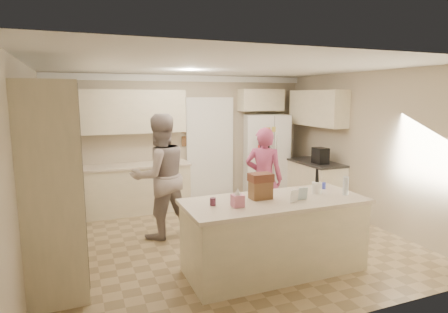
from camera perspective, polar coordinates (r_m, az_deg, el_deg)
name	(u,v)px	position (r m, az deg, el deg)	size (l,w,h in m)	color
floor	(226,242)	(5.85, 0.37, -12.86)	(5.20, 4.60, 0.02)	#98825D
ceiling	(227,66)	(5.44, 0.40, 13.66)	(5.20, 4.60, 0.02)	white
wall_back	(184,140)	(7.66, -6.15, 2.51)	(5.20, 0.02, 2.60)	#B9AB90
wall_front	(323,196)	(3.51, 14.83, -5.78)	(5.20, 0.02, 2.60)	#B9AB90
wall_left	(28,170)	(5.13, -27.74, -1.84)	(0.02, 4.60, 2.60)	#B9AB90
wall_right	(366,148)	(6.90, 20.89, 1.22)	(0.02, 4.60, 2.60)	#B9AB90
crown_back	(183,78)	(7.57, -6.21, 11.76)	(5.20, 0.08, 0.12)	white
pantry_bank	(57,175)	(5.32, -24.11, -2.58)	(0.60, 2.60, 2.35)	beige
back_base_cab	(130,190)	(7.29, -14.13, -4.94)	(2.20, 0.60, 0.88)	beige
back_countertop	(129,166)	(7.18, -14.26, -1.40)	(2.24, 0.63, 0.04)	beige
back_upper_cab	(126,112)	(7.21, -14.72, 6.63)	(2.20, 0.35, 0.80)	beige
doorway_opening	(210,151)	(7.83, -2.18, 0.86)	(0.90, 0.06, 2.10)	black
doorway_casing	(210,151)	(7.80, -2.09, 0.82)	(1.02, 0.03, 2.22)	white
wall_frame_upper	(185,128)	(7.60, -5.95, 4.36)	(0.15, 0.02, 0.20)	brown
wall_frame_lower	(185,141)	(7.63, -5.92, 2.34)	(0.15, 0.02, 0.20)	brown
refrigerator	(265,157)	(8.06, 6.34, -0.03)	(0.90, 0.70, 1.80)	white
fridge_seam	(274,159)	(7.75, 7.57, -0.43)	(0.01, 0.02, 1.78)	gray
fridge_dispenser	(265,148)	(7.60, 6.20, 1.32)	(0.22, 0.03, 0.35)	black
fridge_handle_l	(272,152)	(7.69, 7.32, 0.63)	(0.02, 0.02, 0.85)	silver
fridge_handle_r	(276,152)	(7.74, 7.97, 0.67)	(0.02, 0.02, 0.85)	silver
over_fridge_cab	(261,100)	(8.04, 5.63, 8.55)	(0.95, 0.35, 0.45)	beige
right_base_cab	(315,185)	(7.63, 13.70, -4.30)	(0.60, 1.20, 0.88)	beige
right_countertop	(316,163)	(7.53, 13.77, -0.90)	(0.63, 1.24, 0.04)	#2D2B28
right_upper_cab	(317,108)	(7.66, 14.03, 7.17)	(0.35, 1.50, 0.70)	beige
coffee_maker	(320,156)	(7.32, 14.48, 0.14)	(0.22, 0.28, 0.30)	black
island_base	(274,237)	(4.85, 7.65, -12.03)	(2.20, 0.90, 0.88)	beige
island_top	(275,201)	(4.70, 7.77, -6.79)	(2.28, 0.96, 0.05)	beige
utensil_crock	(317,188)	(5.06, 13.96, -4.66)	(0.13, 0.13, 0.15)	white
tissue_box	(238,201)	(4.35, 2.08, -6.73)	(0.13, 0.13, 0.14)	#C96F91
tissue_plume	(238,191)	(4.32, 2.09, -5.33)	(0.08, 0.08, 0.08)	white
dollhouse_body	(261,190)	(4.68, 5.60, -5.11)	(0.26, 0.18, 0.22)	brown
dollhouse_roof	(261,177)	(4.64, 5.63, -3.19)	(0.28, 0.20, 0.10)	#592D1E
jam_jar	(213,202)	(4.40, -1.72, -6.88)	(0.07, 0.07, 0.09)	#59263F
greeting_card_a	(294,196)	(4.58, 10.68, -5.93)	(0.12, 0.01, 0.16)	white
greeting_card_b	(303,194)	(4.70, 11.90, -5.57)	(0.12, 0.01, 0.16)	silver
water_bottle	(346,186)	(5.07, 18.06, -4.28)	(0.07, 0.07, 0.24)	silver
shaker_salt	(320,186)	(5.29, 14.38, -4.39)	(0.05, 0.05, 0.09)	#363FAE
shaker_pepper	(324,186)	(5.34, 14.99, -4.31)	(0.05, 0.05, 0.09)	#363FAE
teen_boy	(160,176)	(5.86, -9.72, -2.99)	(0.94, 0.73, 1.93)	#999391
teen_girl	(264,179)	(6.19, 6.09, -3.37)	(0.62, 0.40, 1.69)	#A03F49
fridge_magnets	(274,159)	(7.74, 7.60, -0.44)	(0.76, 0.02, 1.44)	tan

